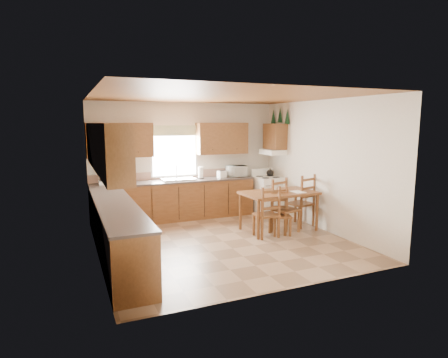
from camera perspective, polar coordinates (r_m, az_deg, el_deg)
name	(u,v)px	position (r m, az deg, el deg)	size (l,w,h in m)	color
floor	(223,241)	(7.20, -0.16, -9.49)	(4.50, 4.50, 0.00)	#8D6D50
ceiling	(223,96)	(6.86, -0.17, 12.48)	(4.50, 4.50, 0.00)	brown
wall_left	(95,178)	(6.38, -19.12, 0.13)	(4.50, 4.50, 0.00)	silver
wall_right	(322,166)	(8.04, 14.77, 1.99)	(4.50, 4.50, 0.00)	silver
wall_back	(186,160)	(9.00, -5.76, 2.92)	(4.50, 4.50, 0.00)	silver
wall_front	(290,192)	(4.93, 10.08, -1.90)	(4.50, 4.50, 0.00)	silver
lower_cab_back	(175,201)	(8.75, -7.43, -3.31)	(3.75, 0.60, 0.88)	brown
lower_cab_left	(117,233)	(6.45, -15.94, -7.91)	(0.60, 3.60, 0.88)	brown
counter_back	(175,181)	(8.67, -7.49, -0.33)	(3.75, 0.63, 0.04)	#443834
counter_left	(116,206)	(6.34, -16.11, -3.92)	(0.63, 3.60, 0.04)	#443834
backsplash	(171,175)	(8.93, -8.01, 0.63)	(3.75, 0.01, 0.18)	#A07863
upper_cab_back_left	(120,140)	(8.47, -15.56, 5.71)	(1.41, 0.33, 0.75)	brown
upper_cab_back_right	(222,138)	(9.11, -0.29, 6.21)	(1.25, 0.33, 0.75)	brown
upper_cab_left	(105,147)	(6.19, -17.72, 4.66)	(0.33, 3.60, 0.75)	brown
upper_cab_stove	(275,136)	(9.27, 7.77, 6.45)	(0.33, 0.62, 0.62)	brown
range_hood	(273,152)	(9.27, 7.46, 4.10)	(0.44, 0.62, 0.12)	white
window_frame	(174,152)	(8.87, -7.58, 4.10)	(1.13, 0.02, 1.18)	white
window_pane	(174,152)	(8.87, -7.57, 4.10)	(1.05, 0.01, 1.10)	white
window_valance	(174,131)	(8.82, -7.59, 7.32)	(1.19, 0.01, 0.24)	#5E7E46
sink_basin	(178,179)	(8.68, -7.02, -0.04)	(0.75, 0.45, 0.04)	silver
pine_decal_a	(287,116)	(9.06, 9.60, 9.40)	(0.22, 0.22, 0.36)	#13391E
pine_decal_b	(280,115)	(9.33, 8.53, 9.64)	(0.22, 0.22, 0.36)	#13391E
pine_decal_c	(273,117)	(9.61, 7.51, 9.40)	(0.22, 0.22, 0.36)	#13391E
stove	(267,196)	(9.31, 6.63, -2.53)	(0.60, 0.62, 0.89)	white
coffeemaker	(103,176)	(8.40, -17.90, 0.39)	(0.21, 0.25, 0.35)	white
paper_towel	(201,173)	(8.83, -3.58, 0.94)	(0.12, 0.12, 0.28)	white
toaster	(222,174)	(9.01, -0.35, 0.74)	(0.20, 0.13, 0.17)	white
microwave	(237,171)	(9.19, 1.93, 1.21)	(0.45, 0.32, 0.27)	white
dining_table	(278,211)	(7.92, 8.30, -4.84)	(1.52, 0.87, 0.82)	brown
chair_near_left	(266,211)	(7.42, 6.46, -4.93)	(0.43, 0.41, 1.01)	brown
chair_near_right	(301,200)	(8.31, 11.59, -3.17)	(0.48, 0.45, 1.13)	brown
chair_far_left	(281,213)	(7.60, 8.67, -5.13)	(0.37, 0.36, 0.89)	brown
chair_far_right	(286,206)	(7.77, 9.39, -4.11)	(0.46, 0.43, 1.08)	brown
table_paper	(298,192)	(7.89, 11.18, -1.92)	(0.23, 0.31, 0.00)	white
table_card	(274,189)	(7.86, 7.66, -1.45)	(0.09, 0.02, 0.12)	white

